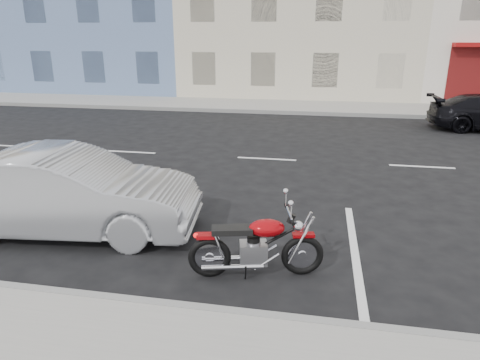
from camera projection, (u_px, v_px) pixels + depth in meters
name	position (u px, v px, depth m)	size (l,w,h in m)	color
ground	(342.00, 163.00, 11.28)	(120.00, 120.00, 0.00)	black
sidewalk_far	(227.00, 105.00, 20.22)	(80.00, 3.40, 0.15)	gray
curb_far	(218.00, 110.00, 18.63)	(80.00, 0.12, 0.16)	gray
motorcycle	(305.00, 247.00, 5.88)	(1.85, 0.73, 0.94)	black
sedan_silver	(66.00, 192.00, 7.10)	(1.51, 4.33, 1.43)	#A6A8AD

